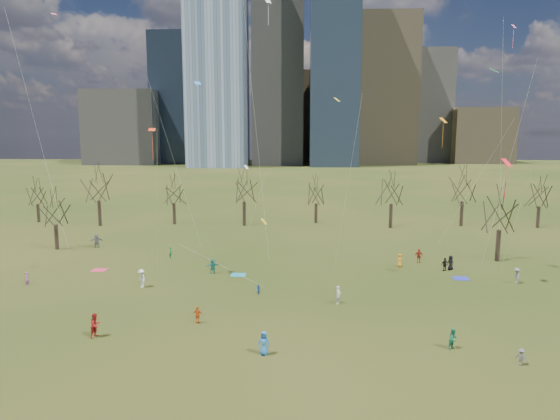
{
  "coord_description": "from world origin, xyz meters",
  "views": [
    {
      "loc": [
        2.01,
        -41.46,
        15.25
      ],
      "look_at": [
        0.0,
        12.0,
        7.0
      ],
      "focal_mm": 32.0,
      "sensor_mm": 36.0,
      "label": 1
    }
  ],
  "objects_px": {
    "blanket_teal": "(238,275)",
    "person_1": "(338,295)",
    "person_0": "(264,343)",
    "blanket_crimson": "(99,270)",
    "person_2": "(96,325)",
    "person_4": "(198,315)",
    "blanket_navy": "(461,278)"
  },
  "relations": [
    {
      "from": "person_0",
      "to": "person_1",
      "type": "distance_m",
      "value": 12.28
    },
    {
      "from": "person_1",
      "to": "person_2",
      "type": "xyz_separation_m",
      "value": [
        -18.9,
        -8.14,
        0.1
      ]
    },
    {
      "from": "person_1",
      "to": "person_4",
      "type": "distance_m",
      "value": 12.81
    },
    {
      "from": "blanket_navy",
      "to": "person_4",
      "type": "height_order",
      "value": "person_4"
    },
    {
      "from": "blanket_navy",
      "to": "blanket_crimson",
      "type": "bearing_deg",
      "value": 177.47
    },
    {
      "from": "person_0",
      "to": "blanket_crimson",
      "type": "bearing_deg",
      "value": 141.77
    },
    {
      "from": "blanket_crimson",
      "to": "blanket_navy",
      "type": "bearing_deg",
      "value": -2.53
    },
    {
      "from": "person_4",
      "to": "person_0",
      "type": "bearing_deg",
      "value": 146.09
    },
    {
      "from": "blanket_teal",
      "to": "person_1",
      "type": "height_order",
      "value": "person_1"
    },
    {
      "from": "blanket_navy",
      "to": "person_0",
      "type": "relative_size",
      "value": 0.93
    },
    {
      "from": "blanket_teal",
      "to": "person_4",
      "type": "distance_m",
      "value": 14.07
    },
    {
      "from": "blanket_teal",
      "to": "person_0",
      "type": "relative_size",
      "value": 0.93
    },
    {
      "from": "person_0",
      "to": "person_4",
      "type": "relative_size",
      "value": 1.21
    },
    {
      "from": "person_1",
      "to": "person_2",
      "type": "height_order",
      "value": "person_2"
    },
    {
      "from": "blanket_crimson",
      "to": "person_0",
      "type": "relative_size",
      "value": 0.93
    },
    {
      "from": "person_2",
      "to": "person_4",
      "type": "distance_m",
      "value": 7.76
    },
    {
      "from": "blanket_teal",
      "to": "person_2",
      "type": "bearing_deg",
      "value": -117.24
    },
    {
      "from": "blanket_teal",
      "to": "person_2",
      "type": "distance_m",
      "value": 19.14
    },
    {
      "from": "blanket_teal",
      "to": "person_2",
      "type": "height_order",
      "value": "person_2"
    },
    {
      "from": "person_2",
      "to": "person_1",
      "type": "bearing_deg",
      "value": -44.74
    },
    {
      "from": "person_2",
      "to": "person_4",
      "type": "relative_size",
      "value": 1.32
    },
    {
      "from": "blanket_teal",
      "to": "blanket_navy",
      "type": "relative_size",
      "value": 1.0
    },
    {
      "from": "blanket_crimson",
      "to": "person_4",
      "type": "distance_m",
      "value": 20.96
    },
    {
      "from": "blanket_crimson",
      "to": "person_0",
      "type": "height_order",
      "value": "person_0"
    },
    {
      "from": "blanket_navy",
      "to": "person_2",
      "type": "distance_m",
      "value": 36.52
    },
    {
      "from": "blanket_crimson",
      "to": "person_2",
      "type": "relative_size",
      "value": 0.86
    },
    {
      "from": "blanket_teal",
      "to": "blanket_crimson",
      "type": "distance_m",
      "value": 15.95
    },
    {
      "from": "person_0",
      "to": "person_2",
      "type": "relative_size",
      "value": 0.92
    },
    {
      "from": "blanket_crimson",
      "to": "person_4",
      "type": "relative_size",
      "value": 1.13
    },
    {
      "from": "blanket_teal",
      "to": "person_0",
      "type": "height_order",
      "value": "person_0"
    },
    {
      "from": "blanket_navy",
      "to": "person_2",
      "type": "bearing_deg",
      "value": -152.94
    },
    {
      "from": "blanket_teal",
      "to": "blanket_navy",
      "type": "distance_m",
      "value": 23.77
    }
  ]
}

